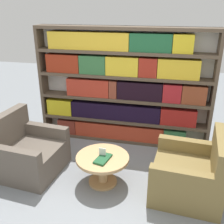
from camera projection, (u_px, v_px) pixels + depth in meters
ground_plane at (100, 194)px, 3.32m from camera, size 14.00×14.00×0.00m
bookshelf at (123, 88)px, 4.31m from camera, size 2.85×0.30×1.92m
armchair_left at (27, 153)px, 3.71m from camera, size 0.90×0.93×0.84m
armchair_right at (190, 174)px, 3.24m from camera, size 0.89×0.92×0.84m
coffee_table at (103, 164)px, 3.43m from camera, size 0.69×0.69×0.40m
table_sign at (102, 153)px, 3.37m from camera, size 0.09×0.06×0.12m
stray_book at (103, 159)px, 3.31m from camera, size 0.20×0.30×0.03m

